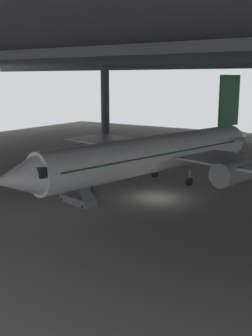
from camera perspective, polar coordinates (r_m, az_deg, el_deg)
name	(u,v)px	position (r m, az deg, el deg)	size (l,w,h in m)	color
ground_plane	(158,198)	(41.35, 4.43, -4.15)	(110.00, 110.00, 0.00)	gray
hangar_structure	(216,54)	(52.26, 12.26, 15.02)	(121.00, 99.00, 15.05)	#4C4F54
airplane_main	(159,153)	(45.75, 4.51, 2.02)	(37.79, 38.49, 12.05)	white
boarding_stairs	(77,195)	(39.75, -6.69, -3.75)	(4.52, 2.35, 4.78)	slate
crew_worker_by_stairs	(92,184)	(43.06, -4.66, -2.18)	(0.39, 0.47, 1.66)	#232838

